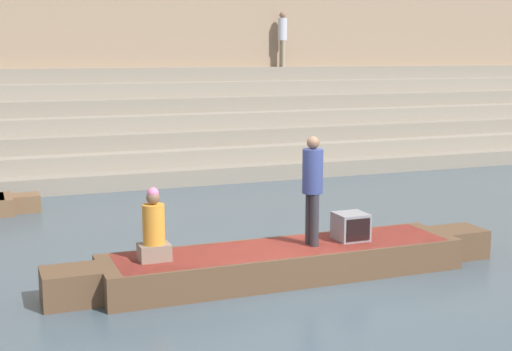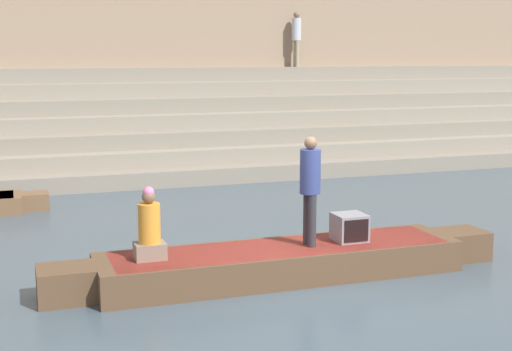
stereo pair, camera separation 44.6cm
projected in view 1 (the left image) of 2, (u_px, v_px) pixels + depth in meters
The scene contains 8 objects.
ground_plane at pixel (308, 283), 10.55m from camera, with size 120.00×120.00×0.00m, color #3D4C56.
ghat_steps at pixel (147, 136), 20.18m from camera, with size 36.00×4.09×2.94m.
back_wall at pixel (129, 17), 21.50m from camera, with size 34.20×1.28×8.92m.
rowboat_main at pixel (285, 261), 10.76m from camera, with size 7.10×1.37×0.47m.
person_standing at pixel (313, 183), 10.69m from camera, with size 0.31×0.31×1.66m.
person_rowing at pixel (154, 231), 9.97m from camera, with size 0.44×0.34×1.04m.
tv_set at pixel (351, 226), 11.11m from camera, with size 0.48×0.48×0.42m.
person_on_steps at pixel (282, 35), 22.43m from camera, with size 0.29×0.29×1.71m.
Camera 1 is at (-4.37, -9.16, 3.34)m, focal length 50.00 mm.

